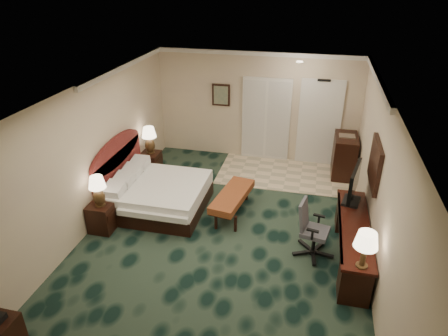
% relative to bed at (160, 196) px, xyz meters
% --- Properties ---
extents(floor, '(5.00, 7.50, 0.00)m').
position_rel_bed_xyz_m(floor, '(1.49, -0.81, -0.29)').
color(floor, black).
rests_on(floor, ground).
extents(ceiling, '(5.00, 7.50, 0.00)m').
position_rel_bed_xyz_m(ceiling, '(1.49, -0.81, 2.41)').
color(ceiling, white).
rests_on(ceiling, wall_back).
extents(wall_back, '(5.00, 0.00, 2.70)m').
position_rel_bed_xyz_m(wall_back, '(1.49, 2.94, 1.06)').
color(wall_back, beige).
rests_on(wall_back, ground).
extents(wall_left, '(0.00, 7.50, 2.70)m').
position_rel_bed_xyz_m(wall_left, '(-1.01, -0.81, 1.06)').
color(wall_left, beige).
rests_on(wall_left, ground).
extents(wall_right, '(0.00, 7.50, 2.70)m').
position_rel_bed_xyz_m(wall_right, '(3.99, -0.81, 1.06)').
color(wall_right, beige).
rests_on(wall_right, ground).
extents(crown_molding, '(5.00, 7.50, 0.10)m').
position_rel_bed_xyz_m(crown_molding, '(1.49, -0.81, 2.36)').
color(crown_molding, silver).
rests_on(crown_molding, wall_back).
extents(tile_patch, '(3.20, 1.70, 0.01)m').
position_rel_bed_xyz_m(tile_patch, '(2.39, 2.09, -0.28)').
color(tile_patch, tan).
rests_on(tile_patch, ground).
extents(headboard, '(0.12, 2.00, 1.40)m').
position_rel_bed_xyz_m(headboard, '(-0.95, 0.19, 0.41)').
color(headboard, '#4F1511').
rests_on(headboard, ground).
extents(entry_door, '(1.02, 0.06, 2.18)m').
position_rel_bed_xyz_m(entry_door, '(3.04, 2.91, 0.76)').
color(entry_door, silver).
rests_on(entry_door, ground).
extents(closet_doors, '(1.20, 0.06, 2.10)m').
position_rel_bed_xyz_m(closet_doors, '(1.74, 2.90, 0.76)').
color(closet_doors, '#BCB8B2').
rests_on(closet_doors, ground).
extents(wall_art, '(0.45, 0.06, 0.55)m').
position_rel_bed_xyz_m(wall_art, '(0.59, 2.90, 1.31)').
color(wall_art, '#4C6356').
rests_on(wall_art, wall_back).
extents(wall_mirror, '(0.05, 0.95, 0.75)m').
position_rel_bed_xyz_m(wall_mirror, '(3.95, -0.21, 1.26)').
color(wall_mirror, white).
rests_on(wall_mirror, wall_right).
extents(bed, '(1.82, 1.68, 0.58)m').
position_rel_bed_xyz_m(bed, '(0.00, 0.00, 0.00)').
color(bed, white).
rests_on(bed, ground).
extents(nightstand_near, '(0.44, 0.50, 0.55)m').
position_rel_bed_xyz_m(nightstand_near, '(-0.77, -0.93, -0.01)').
color(nightstand_near, black).
rests_on(nightstand_near, ground).
extents(nightstand_far, '(0.43, 0.49, 0.53)m').
position_rel_bed_xyz_m(nightstand_far, '(-0.78, 1.40, -0.02)').
color(nightstand_far, black).
rests_on(nightstand_far, ground).
extents(lamp_near, '(0.35, 0.35, 0.59)m').
position_rel_bed_xyz_m(lamp_near, '(-0.76, -0.97, 0.55)').
color(lamp_near, black).
rests_on(lamp_near, nightstand_near).
extents(lamp_far, '(0.38, 0.38, 0.64)m').
position_rel_bed_xyz_m(lamp_far, '(-0.77, 1.44, 0.56)').
color(lamp_far, black).
rests_on(lamp_far, nightstand_far).
extents(bed_bench, '(0.69, 1.44, 0.47)m').
position_rel_bed_xyz_m(bed_bench, '(1.48, 0.14, -0.05)').
color(bed_bench, brown).
rests_on(bed_bench, ground).
extents(desk, '(0.50, 2.32, 0.67)m').
position_rel_bed_xyz_m(desk, '(3.72, -0.76, 0.05)').
color(desk, black).
rests_on(desk, ground).
extents(tv, '(0.27, 0.89, 0.70)m').
position_rel_bed_xyz_m(tv, '(3.70, -0.03, 0.73)').
color(tv, black).
rests_on(tv, desk).
extents(desk_lamp, '(0.41, 0.41, 0.59)m').
position_rel_bed_xyz_m(desk_lamp, '(3.76, -1.78, 0.67)').
color(desk_lamp, black).
rests_on(desk_lamp, desk).
extents(desk_chair, '(0.68, 0.65, 1.00)m').
position_rel_bed_xyz_m(desk_chair, '(3.11, -0.79, 0.21)').
color(desk_chair, '#525157').
rests_on(desk_chair, ground).
extents(minibar, '(0.51, 0.92, 0.98)m').
position_rel_bed_xyz_m(minibar, '(3.68, 2.39, 0.20)').
color(minibar, black).
rests_on(minibar, ground).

